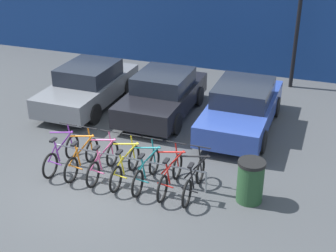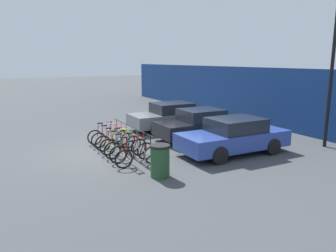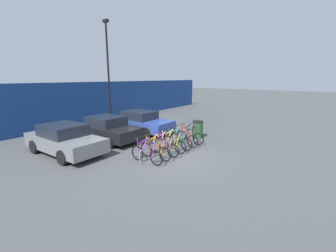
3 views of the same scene
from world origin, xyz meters
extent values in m
plane|color=#424447|center=(0.00, 0.00, 0.00)|extent=(120.00, 120.00, 0.00)
cube|color=navy|center=(0.00, 9.50, 1.60)|extent=(36.00, 0.16, 3.19)
cylinder|color=gray|center=(0.50, 0.68, 0.55)|extent=(4.06, 0.04, 0.04)
cylinder|color=gray|center=(-1.53, 0.68, 0.28)|extent=(0.04, 0.04, 0.55)
cylinder|color=gray|center=(2.53, 0.68, 0.28)|extent=(0.04, 0.04, 0.55)
torus|color=black|center=(-1.28, 0.00, 0.33)|extent=(0.06, 0.66, 0.66)
torus|color=black|center=(-1.28, 1.05, 0.33)|extent=(0.06, 0.66, 0.66)
cylinder|color=#752D99|center=(-1.28, 0.68, 0.65)|extent=(0.60, 0.04, 0.76)
cylinder|color=#752D99|center=(-1.28, 0.63, 0.96)|extent=(0.68, 0.04, 0.16)
cylinder|color=#752D99|center=(-1.28, 0.35, 0.59)|extent=(0.14, 0.04, 0.63)
cylinder|color=#752D99|center=(-1.28, 0.15, 0.61)|extent=(0.32, 0.03, 0.58)
cylinder|color=#752D99|center=(-1.28, 0.20, 0.31)|extent=(0.40, 0.03, 0.08)
cylinder|color=#752D99|center=(-1.28, 1.01, 0.68)|extent=(0.12, 0.04, 0.69)
cylinder|color=black|center=(-1.28, 0.97, 1.04)|extent=(0.52, 0.03, 0.03)
cube|color=black|center=(-1.28, 0.25, 0.93)|extent=(0.10, 0.22, 0.05)
torus|color=black|center=(-0.69, 0.00, 0.33)|extent=(0.06, 0.66, 0.66)
torus|color=black|center=(-0.69, 1.05, 0.33)|extent=(0.06, 0.66, 0.66)
cylinder|color=orange|center=(-0.69, 0.68, 0.65)|extent=(0.60, 0.04, 0.76)
cylinder|color=orange|center=(-0.69, 0.63, 0.96)|extent=(0.68, 0.04, 0.16)
cylinder|color=orange|center=(-0.69, 0.35, 0.59)|extent=(0.14, 0.04, 0.63)
cylinder|color=orange|center=(-0.69, 0.15, 0.61)|extent=(0.32, 0.03, 0.58)
cylinder|color=orange|center=(-0.69, 0.20, 0.31)|extent=(0.40, 0.03, 0.08)
cylinder|color=orange|center=(-0.69, 1.01, 0.68)|extent=(0.12, 0.04, 0.69)
cylinder|color=black|center=(-0.69, 0.97, 1.04)|extent=(0.52, 0.03, 0.03)
cube|color=black|center=(-0.69, 0.25, 0.93)|extent=(0.10, 0.22, 0.05)
torus|color=black|center=(-0.09, 0.00, 0.33)|extent=(0.06, 0.66, 0.66)
torus|color=black|center=(-0.09, 1.05, 0.33)|extent=(0.06, 0.66, 0.66)
cylinder|color=#E55993|center=(-0.09, 0.68, 0.65)|extent=(0.60, 0.04, 0.76)
cylinder|color=#E55993|center=(-0.09, 0.63, 0.96)|extent=(0.68, 0.04, 0.16)
cylinder|color=#E55993|center=(-0.09, 0.35, 0.59)|extent=(0.14, 0.04, 0.63)
cylinder|color=#E55993|center=(-0.09, 0.15, 0.61)|extent=(0.32, 0.03, 0.58)
cylinder|color=#E55993|center=(-0.09, 0.20, 0.31)|extent=(0.40, 0.03, 0.08)
cylinder|color=#E55993|center=(-0.09, 1.01, 0.68)|extent=(0.12, 0.04, 0.69)
cylinder|color=black|center=(-0.09, 0.97, 1.04)|extent=(0.52, 0.03, 0.03)
cube|color=black|center=(-0.09, 0.25, 0.93)|extent=(0.10, 0.22, 0.05)
torus|color=black|center=(0.52, 0.00, 0.33)|extent=(0.06, 0.66, 0.66)
torus|color=black|center=(0.52, 1.05, 0.33)|extent=(0.06, 0.66, 0.66)
cylinder|color=yellow|center=(0.52, 0.68, 0.65)|extent=(0.60, 0.04, 0.76)
cylinder|color=yellow|center=(0.52, 0.63, 0.96)|extent=(0.68, 0.04, 0.16)
cylinder|color=yellow|center=(0.52, 0.35, 0.59)|extent=(0.14, 0.04, 0.63)
cylinder|color=yellow|center=(0.52, 0.15, 0.61)|extent=(0.32, 0.03, 0.58)
cylinder|color=yellow|center=(0.52, 0.20, 0.31)|extent=(0.40, 0.03, 0.08)
cylinder|color=yellow|center=(0.52, 1.01, 0.68)|extent=(0.12, 0.04, 0.69)
cylinder|color=black|center=(0.52, 0.97, 1.04)|extent=(0.52, 0.03, 0.03)
cube|color=black|center=(0.52, 0.25, 0.93)|extent=(0.10, 0.22, 0.05)
torus|color=black|center=(1.08, 0.00, 0.33)|extent=(0.06, 0.66, 0.66)
torus|color=black|center=(1.08, 1.05, 0.33)|extent=(0.06, 0.66, 0.66)
cylinder|color=#197A7F|center=(1.08, 0.68, 0.65)|extent=(0.60, 0.04, 0.76)
cylinder|color=#197A7F|center=(1.08, 0.63, 0.96)|extent=(0.68, 0.04, 0.16)
cylinder|color=#197A7F|center=(1.08, 0.35, 0.59)|extent=(0.14, 0.04, 0.63)
cylinder|color=#197A7F|center=(1.08, 0.15, 0.61)|extent=(0.32, 0.03, 0.58)
cylinder|color=#197A7F|center=(1.08, 0.20, 0.31)|extent=(0.40, 0.03, 0.08)
cylinder|color=#197A7F|center=(1.08, 1.01, 0.68)|extent=(0.12, 0.04, 0.69)
cylinder|color=black|center=(1.08, 0.97, 1.04)|extent=(0.52, 0.03, 0.03)
cube|color=black|center=(1.08, 0.25, 0.93)|extent=(0.10, 0.22, 0.05)
torus|color=black|center=(1.69, 0.00, 0.33)|extent=(0.06, 0.66, 0.66)
torus|color=black|center=(1.69, 1.05, 0.33)|extent=(0.06, 0.66, 0.66)
cylinder|color=red|center=(1.69, 0.68, 0.65)|extent=(0.60, 0.04, 0.76)
cylinder|color=red|center=(1.69, 0.63, 0.96)|extent=(0.68, 0.04, 0.16)
cylinder|color=red|center=(1.69, 0.35, 0.59)|extent=(0.14, 0.04, 0.63)
cylinder|color=red|center=(1.69, 0.15, 0.61)|extent=(0.32, 0.03, 0.58)
cylinder|color=red|center=(1.69, 0.20, 0.31)|extent=(0.40, 0.03, 0.08)
cylinder|color=red|center=(1.69, 1.01, 0.68)|extent=(0.12, 0.04, 0.69)
cylinder|color=black|center=(1.69, 0.97, 1.04)|extent=(0.52, 0.03, 0.03)
cube|color=black|center=(1.69, 0.25, 0.93)|extent=(0.10, 0.22, 0.05)
torus|color=black|center=(2.28, 0.00, 0.33)|extent=(0.06, 0.66, 0.66)
torus|color=black|center=(2.28, 1.05, 0.33)|extent=(0.06, 0.66, 0.66)
cylinder|color=black|center=(2.28, 0.68, 0.65)|extent=(0.60, 0.04, 0.76)
cylinder|color=black|center=(2.28, 0.63, 0.96)|extent=(0.68, 0.04, 0.16)
cylinder|color=black|center=(2.28, 0.35, 0.59)|extent=(0.14, 0.04, 0.63)
cylinder|color=black|center=(2.28, 0.15, 0.61)|extent=(0.32, 0.03, 0.58)
cylinder|color=black|center=(2.28, 0.20, 0.31)|extent=(0.40, 0.03, 0.08)
cylinder|color=black|center=(2.28, 1.01, 0.68)|extent=(0.12, 0.04, 0.69)
cylinder|color=black|center=(2.28, 0.97, 1.04)|extent=(0.52, 0.03, 0.03)
cube|color=black|center=(2.28, 0.25, 0.93)|extent=(0.10, 0.22, 0.05)
cube|color=slate|center=(-2.62, 4.40, 0.57)|extent=(1.80, 4.24, 0.62)
cube|color=#1E232D|center=(-2.62, 4.51, 1.14)|extent=(1.58, 1.95, 0.52)
cylinder|color=black|center=(-3.48, 5.63, 0.32)|extent=(0.20, 0.64, 0.64)
cylinder|color=black|center=(-1.77, 5.63, 0.32)|extent=(0.20, 0.64, 0.64)
cylinder|color=black|center=(-3.48, 3.17, 0.32)|extent=(0.20, 0.64, 0.64)
cylinder|color=black|center=(-1.77, 3.17, 0.32)|extent=(0.20, 0.64, 0.64)
cube|color=black|center=(-0.01, 4.51, 0.57)|extent=(1.80, 3.99, 0.62)
cube|color=#1E232D|center=(-0.01, 4.61, 1.14)|extent=(1.58, 1.83, 0.52)
cylinder|color=black|center=(-0.87, 5.67, 0.32)|extent=(0.20, 0.64, 0.64)
cylinder|color=black|center=(0.84, 5.67, 0.32)|extent=(0.20, 0.64, 0.64)
cylinder|color=black|center=(-0.87, 3.36, 0.32)|extent=(0.20, 0.64, 0.64)
cylinder|color=black|center=(0.84, 3.36, 0.32)|extent=(0.20, 0.64, 0.64)
cube|color=#2D479E|center=(2.56, 4.39, 0.57)|extent=(1.80, 4.37, 0.62)
cube|color=#1E232D|center=(2.56, 4.50, 1.14)|extent=(1.58, 2.01, 0.52)
cylinder|color=black|center=(1.70, 5.66, 0.32)|extent=(0.20, 0.64, 0.64)
cylinder|color=black|center=(3.41, 5.66, 0.32)|extent=(0.20, 0.64, 0.64)
cylinder|color=black|center=(1.70, 3.12, 0.32)|extent=(0.20, 0.64, 0.64)
cylinder|color=black|center=(3.41, 3.12, 0.32)|extent=(0.20, 0.64, 0.64)
cylinder|color=black|center=(3.55, 8.50, 3.69)|extent=(0.14, 0.14, 7.39)
cube|color=black|center=(3.55, 8.50, 7.54)|extent=(0.24, 0.44, 0.20)
cylinder|color=#234728|center=(3.55, 0.72, 0.47)|extent=(0.60, 0.60, 0.95)
cylinder|color=black|center=(3.55, 0.72, 0.99)|extent=(0.63, 0.63, 0.08)
camera|label=1|loc=(4.90, -8.35, 6.26)|focal=50.00mm
camera|label=2|loc=(12.29, -3.62, 3.60)|focal=35.00mm
camera|label=3|loc=(-7.99, -5.44, 3.54)|focal=24.00mm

